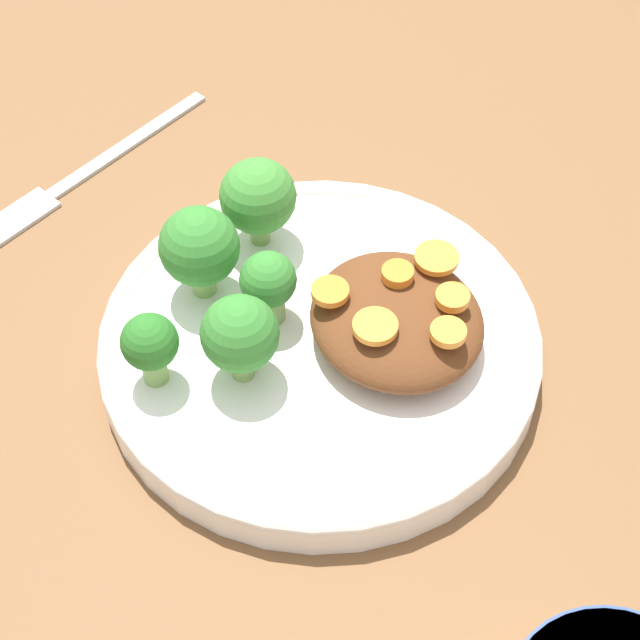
{
  "coord_description": "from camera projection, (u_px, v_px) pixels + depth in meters",
  "views": [
    {
      "loc": [
        -0.33,
        0.21,
        0.51
      ],
      "look_at": [
        0.0,
        0.0,
        0.04
      ],
      "focal_mm": 60.0,
      "sensor_mm": 36.0,
      "label": 1
    }
  ],
  "objects": [
    {
      "name": "plate",
      "position": [
        320.0,
        344.0,
        0.63
      ],
      "size": [
        0.26,
        0.26,
        0.03
      ],
      "color": "white",
      "rests_on": "ground_plane"
    },
    {
      "name": "carrot_slice_2",
      "position": [
        452.0,
        298.0,
        0.6
      ],
      "size": [
        0.02,
        0.02,
        0.01
      ],
      "primitive_type": "cylinder",
      "color": "orange",
      "rests_on": "stew_mound"
    },
    {
      "name": "stew_mound",
      "position": [
        397.0,
        320.0,
        0.61
      ],
      "size": [
        0.11,
        0.1,
        0.03
      ],
      "primitive_type": "ellipsoid",
      "color": "#5B3319",
      "rests_on": "plate"
    },
    {
      "name": "broccoli_floret_4",
      "position": [
        150.0,
        345.0,
        0.58
      ],
      "size": [
        0.03,
        0.03,
        0.05
      ],
      "color": "#759E51",
      "rests_on": "plate"
    },
    {
      "name": "carrot_slice_1",
      "position": [
        375.0,
        326.0,
        0.59
      ],
      "size": [
        0.03,
        0.03,
        0.0
      ],
      "primitive_type": "cylinder",
      "color": "orange",
      "rests_on": "stew_mound"
    },
    {
      "name": "carrot_slice_0",
      "position": [
        398.0,
        274.0,
        0.61
      ],
      "size": [
        0.02,
        0.02,
        0.01
      ],
      "primitive_type": "cylinder",
      "color": "orange",
      "rests_on": "stew_mound"
    },
    {
      "name": "fork",
      "position": [
        72.0,
        180.0,
        0.74
      ],
      "size": [
        0.07,
        0.2,
        0.01
      ],
      "rotation": [
        0.0,
        0.0,
        8.14
      ],
      "color": "#B5B5B5",
      "rests_on": "ground_plane"
    },
    {
      "name": "broccoli_floret_2",
      "position": [
        268.0,
        284.0,
        0.61
      ],
      "size": [
        0.03,
        0.03,
        0.05
      ],
      "color": "#7FA85B",
      "rests_on": "plate"
    },
    {
      "name": "carrot_slice_3",
      "position": [
        448.0,
        332.0,
        0.58
      ],
      "size": [
        0.02,
        0.02,
        0.0
      ],
      "primitive_type": "cylinder",
      "color": "orange",
      "rests_on": "stew_mound"
    },
    {
      "name": "carrot_slice_5",
      "position": [
        437.0,
        258.0,
        0.62
      ],
      "size": [
        0.03,
        0.03,
        0.0
      ],
      "primitive_type": "cylinder",
      "color": "orange",
      "rests_on": "stew_mound"
    },
    {
      "name": "broccoli_floret_1",
      "position": [
        241.0,
        337.0,
        0.58
      ],
      "size": [
        0.04,
        0.04,
        0.06
      ],
      "color": "#759E51",
      "rests_on": "plate"
    },
    {
      "name": "ground_plane",
      "position": [
        320.0,
        358.0,
        0.64
      ],
      "size": [
        4.0,
        4.0,
        0.0
      ],
      "primitive_type": "plane",
      "color": "brown"
    },
    {
      "name": "broccoli_floret_0",
      "position": [
        199.0,
        248.0,
        0.62
      ],
      "size": [
        0.05,
        0.05,
        0.06
      ],
      "color": "#7FA85B",
      "rests_on": "plate"
    },
    {
      "name": "carrot_slice_4",
      "position": [
        333.0,
        295.0,
        0.6
      ],
      "size": [
        0.02,
        0.02,
        0.0
      ],
      "primitive_type": "cylinder",
      "color": "orange",
      "rests_on": "stew_mound"
    },
    {
      "name": "broccoli_floret_3",
      "position": [
        258.0,
        197.0,
        0.65
      ],
      "size": [
        0.05,
        0.05,
        0.06
      ],
      "color": "#759E51",
      "rests_on": "plate"
    }
  ]
}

